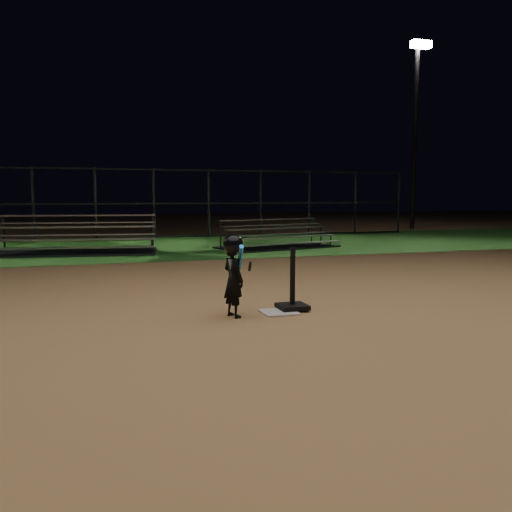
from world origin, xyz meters
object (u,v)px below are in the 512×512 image
Objects in this scene: home_plate at (279,312)px; child_batter at (234,273)px; batting_tee at (292,297)px; bleacher_left at (77,246)px; bleacher_right at (278,242)px; light_pole_right at (416,119)px.

child_batter is (-0.62, -0.03, 0.55)m from home_plate.
batting_tee reaches higher than home_plate.
batting_tee is 8.94m from bleacher_left.
home_plate is at bearing -64.75° from bleacher_left.
child_batter is 9.14m from bleacher_right.
home_plate is 8.88m from bleacher_right.
home_plate is 8.97m from bleacher_left.
batting_tee is at bearing -63.14° from bleacher_left.
home_plate is 19.79m from light_pole_right.
bleacher_left is at bearing -7.66° from child_batter.
light_pole_right is (14.61, 6.36, 4.74)m from bleacher_left.
batting_tee is at bearing -101.69° from child_batter.
child_batter is 0.28× the size of bleacher_right.
bleacher_right is at bearing 70.13° from home_plate.
child_batter is 0.24× the size of bleacher_left.
batting_tee is (0.23, 0.11, 0.17)m from home_plate.
bleacher_left is 1.17× the size of bleacher_right.
child_batter is at bearing -177.60° from home_plate.
home_plate is at bearing -108.23° from child_batter.
child_batter is 0.13× the size of light_pole_right.
child_batter reaches higher than batting_tee.
home_plate is 0.54× the size of batting_tee.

